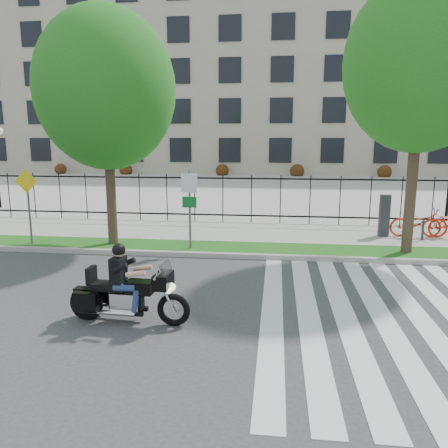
# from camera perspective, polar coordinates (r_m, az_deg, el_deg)

# --- Properties ---
(ground) EXTENTS (120.00, 120.00, 0.00)m
(ground) POSITION_cam_1_polar(r_m,az_deg,el_deg) (9.78, -6.92, -10.66)
(ground) COLOR #353537
(ground) RESTS_ON ground
(curb) EXTENTS (60.00, 0.20, 0.15)m
(curb) POSITION_cam_1_polar(r_m,az_deg,el_deg) (13.57, -2.81, -4.03)
(curb) COLOR #9B9A92
(curb) RESTS_ON ground
(grass_verge) EXTENTS (60.00, 1.50, 0.15)m
(grass_verge) POSITION_cam_1_polar(r_m,az_deg,el_deg) (14.38, -2.24, -3.16)
(grass_verge) COLOR #1C5B16
(grass_verge) RESTS_ON ground
(sidewalk) EXTENTS (60.00, 3.50, 0.15)m
(sidewalk) POSITION_cam_1_polar(r_m,az_deg,el_deg) (16.79, -0.89, -1.08)
(sidewalk) COLOR #A5A29A
(sidewalk) RESTS_ON ground
(plaza) EXTENTS (80.00, 34.00, 0.10)m
(plaza) POSITION_cam_1_polar(r_m,az_deg,el_deg) (34.07, 3.13, 5.05)
(plaza) COLOR #A5A29A
(plaza) RESTS_ON ground
(crosswalk_stripes) EXTENTS (5.70, 8.00, 0.01)m
(crosswalk_stripes) POSITION_cam_1_polar(r_m,az_deg,el_deg) (9.86, 22.05, -11.19)
(crosswalk_stripes) COLOR silver
(crosswalk_stripes) RESTS_ON ground
(iron_fence) EXTENTS (30.00, 0.06, 2.00)m
(iron_fence) POSITION_cam_1_polar(r_m,az_deg,el_deg) (18.31, -0.16, 3.35)
(iron_fence) COLOR black
(iron_fence) RESTS_ON sidewalk
(office_building) EXTENTS (60.00, 21.90, 20.15)m
(office_building) POSITION_cam_1_polar(r_m,az_deg,el_deg) (54.15, 4.73, 17.77)
(office_building) COLOR #A79A86
(office_building) RESTS_ON ground
(street_tree_1) EXTENTS (4.41, 4.41, 7.53)m
(street_tree_1) POSITION_cam_1_polar(r_m,az_deg,el_deg) (14.87, -15.18, 16.60)
(street_tree_1) COLOR #36271D
(street_tree_1) RESTS_ON grass_verge
(street_tree_2) EXTENTS (4.45, 4.45, 8.15)m
(street_tree_2) POSITION_cam_1_polar(r_m,az_deg,el_deg) (14.50, 24.38, 18.52)
(street_tree_2) COLOR #36271D
(street_tree_2) RESTS_ON grass_verge
(sign_pole_regulatory) EXTENTS (0.50, 0.09, 2.50)m
(sign_pole_regulatory) POSITION_cam_1_polar(r_m,az_deg,el_deg) (13.79, -4.52, 3.25)
(sign_pole_regulatory) COLOR #59595B
(sign_pole_regulatory) RESTS_ON grass_verge
(sign_pole_warning) EXTENTS (0.78, 0.09, 2.49)m
(sign_pole_warning) POSITION_cam_1_polar(r_m,az_deg,el_deg) (15.78, -24.25, 3.30)
(sign_pole_warning) COLOR #59595B
(sign_pole_warning) RESTS_ON grass_verge
(motorcycle_rider) EXTENTS (2.52, 0.76, 1.94)m
(motorcycle_rider) POSITION_cam_1_polar(r_m,az_deg,el_deg) (8.92, -12.50, -8.58)
(motorcycle_rider) COLOR black
(motorcycle_rider) RESTS_ON ground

